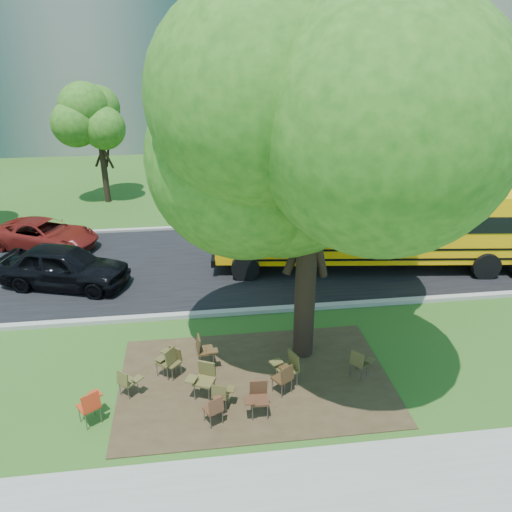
{
  "coord_description": "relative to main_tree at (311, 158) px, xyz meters",
  "views": [
    {
      "loc": [
        -0.35,
        -11.07,
        8.25
      ],
      "look_at": [
        1.68,
        4.48,
        1.36
      ],
      "focal_mm": 35.0,
      "sensor_mm": 36.0,
      "label": 1
    }
  ],
  "objects": [
    {
      "name": "chair_8",
      "position": [
        -3.74,
        -0.56,
        -5.05
      ],
      "size": [
        0.59,
        0.75,
        0.88
      ],
      "rotation": [
        0.0,
        0.0,
        0.94
      ],
      "color": "#4B4420",
      "rests_on": "ground"
    },
    {
      "name": "dirt_patch",
      "position": [
        -1.5,
        -1.06,
        -5.57
      ],
      "size": [
        7.0,
        4.5,
        0.03
      ],
      "primitive_type": "cube",
      "color": "#382819",
      "rests_on": "ground"
    },
    {
      "name": "kerb_near",
      "position": [
        -2.5,
        2.44,
        -5.52
      ],
      "size": [
        80.0,
        0.25,
        0.14
      ],
      "primitive_type": "cube",
      "color": "gray",
      "rests_on": "ground"
    },
    {
      "name": "bg_car_red",
      "position": [
        -9.17,
        8.98,
        -4.96
      ],
      "size": [
        4.99,
        3.76,
        1.26
      ],
      "primitive_type": "imported",
      "rotation": [
        0.0,
        0.0,
        1.15
      ],
      "color": "#601410",
      "rests_on": "ground"
    },
    {
      "name": "chair_2",
      "position": [
        -2.62,
        -2.53,
        -5.1
      ],
      "size": [
        0.54,
        0.64,
        0.8
      ],
      "rotation": [
        0.0,
        0.0,
        0.46
      ],
      "color": "#4B2A1A",
      "rests_on": "ground"
    },
    {
      "name": "chair_9",
      "position": [
        -3.63,
        -0.55,
        -5.07
      ],
      "size": [
        0.72,
        0.57,
        0.84
      ],
      "rotation": [
        0.0,
        0.0,
        2.4
      ],
      "color": "#4B4320",
      "rests_on": "ground"
    },
    {
      "name": "school_bus",
      "position": [
        4.78,
        5.46,
        -3.8
      ],
      "size": [
        12.89,
        4.18,
        3.1
      ],
      "rotation": [
        0.0,
        0.0,
        -0.12
      ],
      "color": "#ECA207",
      "rests_on": "ground"
    },
    {
      "name": "chair_7",
      "position": [
        1.23,
        -1.28,
        -5.08
      ],
      "size": [
        0.71,
        0.56,
        0.83
      ],
      "rotation": [
        0.0,
        0.0,
        -0.85
      ],
      "color": "#443C1D",
      "rests_on": "ground"
    },
    {
      "name": "building_main",
      "position": [
        -10.5,
        35.44,
        5.41
      ],
      "size": [
        38.0,
        16.0,
        22.0
      ],
      "primitive_type": "cube",
      "color": "slate",
      "rests_on": "ground"
    },
    {
      "name": "kerb_far",
      "position": [
        -2.5,
        10.54,
        -5.52
      ],
      "size": [
        80.0,
        0.25,
        0.14
      ],
      "primitive_type": "cube",
      "color": "gray",
      "rests_on": "ground"
    },
    {
      "name": "chair_4",
      "position": [
        -2.44,
        -2.05,
        -5.11
      ],
      "size": [
        0.61,
        0.48,
        0.78
      ],
      "rotation": [
        0.0,
        0.0,
        -0.32
      ],
      "color": "#49411F",
      "rests_on": "ground"
    },
    {
      "name": "chair_5",
      "position": [
        -1.59,
        -2.33,
        -5.03
      ],
      "size": [
        0.6,
        0.53,
        0.9
      ],
      "rotation": [
        0.0,
        0.0,
        3.11
      ],
      "color": "#472919",
      "rests_on": "ground"
    },
    {
      "name": "asphalt_road",
      "position": [
        -2.5,
        6.44,
        -5.57
      ],
      "size": [
        80.0,
        8.0,
        0.04
      ],
      "primitive_type": "cube",
      "color": "black",
      "rests_on": "ground"
    },
    {
      "name": "chair_1",
      "position": [
        -4.71,
        -1.27,
        -5.11
      ],
      "size": [
        0.67,
        0.53,
        0.78
      ],
      "rotation": [
        0.0,
        0.0,
        -0.7
      ],
      "color": "brown",
      "rests_on": "ground"
    },
    {
      "name": "black_car",
      "position": [
        -7.55,
        5.22,
        -4.81
      ],
      "size": [
        4.93,
        3.13,
        1.56
      ],
      "primitive_type": "imported",
      "rotation": [
        0.0,
        0.0,
        1.27
      ],
      "color": "black",
      "rests_on": "ground"
    },
    {
      "name": "ground",
      "position": [
        -2.5,
        -0.56,
        -5.59
      ],
      "size": [
        160.0,
        160.0,
        0.0
      ],
      "primitive_type": "plane",
      "color": "#284D18",
      "rests_on": "ground"
    },
    {
      "name": "chair_11",
      "position": [
        -0.84,
        -1.66,
        -5.05
      ],
      "size": [
        0.58,
        0.73,
        0.87
      ],
      "rotation": [
        0.0,
        0.0,
        0.6
      ],
      "color": "#3F2A16",
      "rests_on": "ground"
    },
    {
      "name": "chair_6",
      "position": [
        -0.67,
        -1.33,
        -4.99
      ],
      "size": [
        0.76,
        0.66,
        0.97
      ],
      "rotation": [
        0.0,
        0.0,
        1.98
      ],
      "color": "#4A4520",
      "rests_on": "ground"
    },
    {
      "name": "chair_3",
      "position": [
        -2.83,
        -1.51,
        -4.99
      ],
      "size": [
        0.79,
        0.62,
        0.97
      ],
      "rotation": [
        0.0,
        0.0,
        2.72
      ],
      "color": "brown",
      "rests_on": "ground"
    },
    {
      "name": "main_tree",
      "position": [
        0.0,
        0.0,
        0.0
      ],
      "size": [
        7.05,
        7.05,
        9.13
      ],
      "color": "black",
      "rests_on": "ground"
    },
    {
      "name": "bg_tree_2",
      "position": [
        -7.5,
        15.44,
        -1.38
      ],
      "size": [
        4.8,
        4.8,
        6.62
      ],
      "color": "black",
      "rests_on": "ground"
    },
    {
      "name": "bg_tree_3",
      "position": [
        5.5,
        13.44,
        -0.56
      ],
      "size": [
        5.6,
        5.6,
        7.84
      ],
      "color": "black",
      "rests_on": "ground"
    },
    {
      "name": "chair_0",
      "position": [
        -5.44,
        -2.12,
        -5.03
      ],
      "size": [
        0.61,
        0.77,
        0.91
      ],
      "rotation": [
        0.0,
        0.0,
        0.6
      ],
      "color": "#B22E13",
      "rests_on": "ground"
    },
    {
      "name": "chair_10",
      "position": [
        -2.79,
        -0.24,
        -5.02
      ],
      "size": [
        0.6,
        0.61,
        0.92
      ],
      "rotation": [
        0.0,
        0.0,
        -1.46
      ],
      "color": "#463119",
      "rests_on": "ground"
    }
  ]
}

